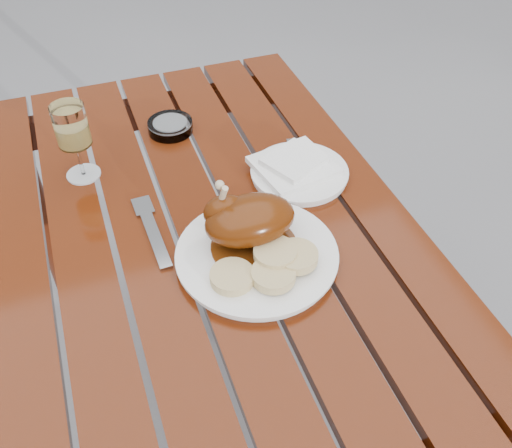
% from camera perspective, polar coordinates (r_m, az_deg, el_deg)
% --- Properties ---
extents(ground, '(60.00, 60.00, 0.00)m').
position_cam_1_polar(ground, '(1.73, -3.86, -17.99)').
color(ground, slate).
rests_on(ground, ground).
extents(table, '(0.80, 1.20, 0.75)m').
position_cam_1_polar(table, '(1.41, -4.58, -10.70)').
color(table, '#63220B').
rests_on(table, ground).
extents(dinner_plate, '(0.39, 0.39, 0.02)m').
position_cam_1_polar(dinner_plate, '(1.04, 0.09, -3.20)').
color(dinner_plate, white).
rests_on(dinner_plate, table).
extents(roast_duck, '(0.17, 0.16, 0.12)m').
position_cam_1_polar(roast_duck, '(1.03, -0.95, 0.41)').
color(roast_duck, '#542509').
rests_on(roast_duck, dinner_plate).
extents(bread_dumplings, '(0.20, 0.12, 0.03)m').
position_cam_1_polar(bread_dumplings, '(0.99, 1.35, -4.13)').
color(bread_dumplings, tan).
rests_on(bread_dumplings, dinner_plate).
extents(wine_glass, '(0.08, 0.08, 0.17)m').
position_cam_1_polar(wine_glass, '(1.24, -17.62, 7.79)').
color(wine_glass, '#D4BA60').
rests_on(wine_glass, table).
extents(side_plate, '(0.23, 0.23, 0.02)m').
position_cam_1_polar(side_plate, '(1.23, 4.36, 5.10)').
color(side_plate, white).
rests_on(side_plate, table).
extents(napkin, '(0.18, 0.17, 0.01)m').
position_cam_1_polar(napkin, '(1.22, 3.78, 5.83)').
color(napkin, white).
rests_on(napkin, side_plate).
extents(ashtray, '(0.13, 0.13, 0.03)m').
position_cam_1_polar(ashtray, '(1.38, -8.56, 9.64)').
color(ashtray, '#B2B7BC').
rests_on(ashtray, table).
extents(fork, '(0.03, 0.19, 0.01)m').
position_cam_1_polar(fork, '(1.11, -10.20, -0.99)').
color(fork, gray).
rests_on(fork, table).
extents(knife, '(0.06, 0.19, 0.01)m').
position_cam_1_polar(knife, '(1.24, 4.61, 5.01)').
color(knife, gray).
rests_on(knife, table).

